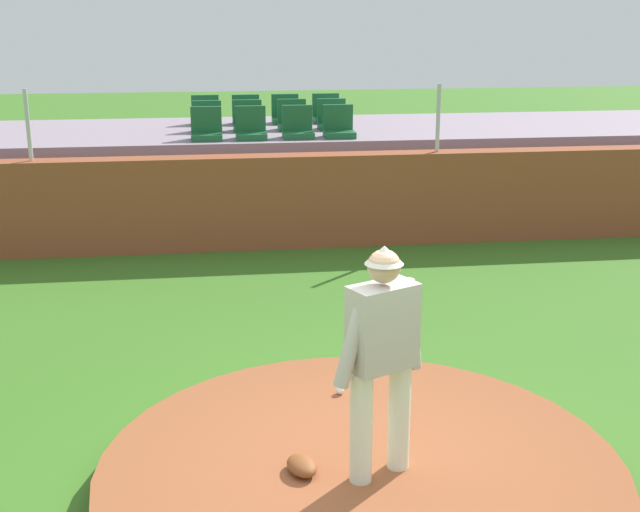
# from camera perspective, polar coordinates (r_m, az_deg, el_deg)

# --- Properties ---
(ground_plane) EXTENTS (60.00, 60.00, 0.00)m
(ground_plane) POSITION_cam_1_polar(r_m,az_deg,el_deg) (6.53, 2.76, -15.52)
(ground_plane) COLOR #3A7021
(pitchers_mound) EXTENTS (3.89, 3.89, 0.23)m
(pitchers_mound) POSITION_cam_1_polar(r_m,az_deg,el_deg) (6.47, 2.77, -14.66)
(pitchers_mound) COLOR brown
(pitchers_mound) RESTS_ON ground_plane
(pitcher) EXTENTS (0.72, 0.43, 1.71)m
(pitcher) POSITION_cam_1_polar(r_m,az_deg,el_deg) (5.84, 4.22, -6.08)
(pitcher) COLOR silver
(pitcher) RESTS_ON pitchers_mound
(baseball) EXTENTS (0.07, 0.07, 0.07)m
(baseball) POSITION_cam_1_polar(r_m,az_deg,el_deg) (7.39, 1.35, -9.05)
(baseball) COLOR white
(baseball) RESTS_ON pitchers_mound
(fielding_glove) EXTENTS (0.28, 0.35, 0.11)m
(fielding_glove) POSITION_cam_1_polar(r_m,az_deg,el_deg) (6.26, -1.24, -13.98)
(fielding_glove) COLOR brown
(fielding_glove) RESTS_ON pitchers_mound
(brick_barrier) EXTENTS (16.10, 0.40, 1.37)m
(brick_barrier) POSITION_cam_1_polar(r_m,az_deg,el_deg) (12.44, -2.60, 3.72)
(brick_barrier) COLOR brown
(brick_barrier) RESTS_ON ground_plane
(fence_post_left) EXTENTS (0.06, 0.06, 0.99)m
(fence_post_left) POSITION_cam_1_polar(r_m,az_deg,el_deg) (12.44, -19.13, 8.36)
(fence_post_left) COLOR silver
(fence_post_left) RESTS_ON brick_barrier
(fence_post_right) EXTENTS (0.06, 0.06, 0.99)m
(fence_post_right) POSITION_cam_1_polar(r_m,az_deg,el_deg) (12.63, 7.99, 9.22)
(fence_post_right) COLOR silver
(fence_post_right) RESTS_ON brick_barrier
(bleacher_platform) EXTENTS (15.21, 3.20, 1.43)m
(bleacher_platform) POSITION_cam_1_polar(r_m,az_deg,el_deg) (14.73, -3.40, 5.86)
(bleacher_platform) COLOR gray
(bleacher_platform) RESTS_ON ground_plane
(stadium_chair_0) EXTENTS (0.48, 0.44, 0.50)m
(stadium_chair_0) POSITION_cam_1_polar(r_m,az_deg,el_deg) (13.47, -7.68, 8.48)
(stadium_chair_0) COLOR #1A5C30
(stadium_chair_0) RESTS_ON bleacher_platform
(stadium_chair_1) EXTENTS (0.48, 0.44, 0.50)m
(stadium_chair_1) POSITION_cam_1_polar(r_m,az_deg,el_deg) (13.49, -4.69, 8.58)
(stadium_chair_1) COLOR #1A5C30
(stadium_chair_1) RESTS_ON bleacher_platform
(stadium_chair_2) EXTENTS (0.48, 0.44, 0.50)m
(stadium_chair_2) POSITION_cam_1_polar(r_m,az_deg,el_deg) (13.55, -1.51, 8.66)
(stadium_chair_2) COLOR #1A5C30
(stadium_chair_2) RESTS_ON bleacher_platform
(stadium_chair_3) EXTENTS (0.48, 0.44, 0.50)m
(stadium_chair_3) POSITION_cam_1_polar(r_m,az_deg,el_deg) (13.62, 1.27, 8.71)
(stadium_chair_3) COLOR #1A5C30
(stadium_chair_3) RESTS_ON bleacher_platform
(stadium_chair_4) EXTENTS (0.48, 0.44, 0.50)m
(stadium_chair_4) POSITION_cam_1_polar(r_m,az_deg,el_deg) (14.31, -7.63, 8.96)
(stadium_chair_4) COLOR #1A5C30
(stadium_chair_4) RESTS_ON bleacher_platform
(stadium_chair_5) EXTENTS (0.48, 0.44, 0.50)m
(stadium_chair_5) POSITION_cam_1_polar(r_m,az_deg,el_deg) (14.36, -4.90, 9.07)
(stadium_chair_5) COLOR #1A5C30
(stadium_chair_5) RESTS_ON bleacher_platform
(stadium_chair_6) EXTENTS (0.48, 0.44, 0.50)m
(stadium_chair_6) POSITION_cam_1_polar(r_m,az_deg,el_deg) (14.43, -1.88, 9.16)
(stadium_chair_6) COLOR #1A5C30
(stadium_chair_6) RESTS_ON bleacher_platform
(stadium_chair_7) EXTENTS (0.48, 0.44, 0.50)m
(stadium_chair_7) POSITION_cam_1_polar(r_m,az_deg,el_deg) (14.49, 0.82, 9.19)
(stadium_chair_7) COLOR #1A5C30
(stadium_chair_7) RESTS_ON bleacher_platform
(stadium_chair_8) EXTENTS (0.48, 0.44, 0.50)m
(stadium_chair_8) POSITION_cam_1_polar(r_m,az_deg,el_deg) (15.21, -7.74, 9.40)
(stadium_chair_8) COLOR #1A5C30
(stadium_chair_8) RESTS_ON bleacher_platform
(stadium_chair_9) EXTENTS (0.48, 0.44, 0.50)m
(stadium_chair_9) POSITION_cam_1_polar(r_m,az_deg,el_deg) (15.19, -5.02, 9.48)
(stadium_chair_9) COLOR #1A5C30
(stadium_chair_9) RESTS_ON bleacher_platform
(stadium_chair_10) EXTENTS (0.48, 0.44, 0.50)m
(stadium_chair_10) POSITION_cam_1_polar(r_m,az_deg,el_deg) (15.25, -2.34, 9.56)
(stadium_chair_10) COLOR #1A5C30
(stadium_chair_10) RESTS_ON bleacher_platform
(stadium_chair_11) EXTENTS (0.48, 0.44, 0.50)m
(stadium_chair_11) POSITION_cam_1_polar(r_m,az_deg,el_deg) (15.35, 0.43, 9.62)
(stadium_chair_11) COLOR #1A5C30
(stadium_chair_11) RESTS_ON bleacher_platform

